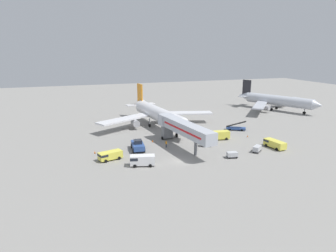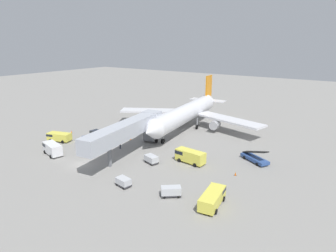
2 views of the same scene
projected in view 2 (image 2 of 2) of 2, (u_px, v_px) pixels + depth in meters
ground_plane at (81, 164)px, 50.69m from camera, size 300.00×300.00×0.00m
airplane_at_gate at (188, 112)px, 70.77m from camera, size 37.60×38.39×11.56m
jet_bridge at (129, 130)px, 53.99m from camera, size 6.27×22.44×6.55m
pushback_tug at (97, 136)px, 61.80m from camera, size 3.33×6.07×2.62m
belt_loader_truck at (255, 158)px, 51.67m from camera, size 5.73×4.42×2.83m
service_van_mid_right at (213, 197)px, 37.84m from camera, size 2.90×5.75×1.86m
service_van_far_left at (59, 136)px, 62.33m from camera, size 5.39×3.43×1.82m
service_van_outer_right at (52, 148)px, 54.84m from camera, size 5.29×3.14×2.21m
service_van_rear_left at (190, 156)px, 51.13m from camera, size 5.58×2.63×2.27m
baggage_cart_mid_center at (171, 191)px, 39.98m from camera, size 2.94×2.71×1.44m
baggage_cart_mid_left at (151, 159)px, 51.02m from camera, size 2.81×2.15×1.40m
baggage_cart_near_right at (123, 182)px, 42.83m from camera, size 2.44×1.76×1.31m
ground_crew_worker_foreground at (120, 144)px, 57.93m from camera, size 0.41×0.41×1.78m
safety_cone_alpha at (130, 138)px, 63.34m from camera, size 0.44×0.44×0.67m
safety_cone_bravo at (235, 174)px, 46.45m from camera, size 0.36×0.36×0.55m
safety_cone_charlie at (71, 132)px, 68.12m from camera, size 0.38×0.38×0.58m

